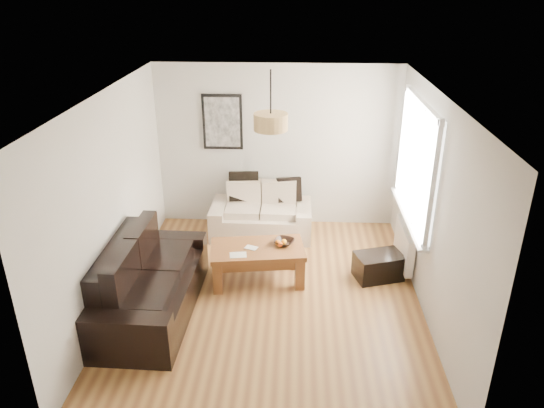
{
  "coord_description": "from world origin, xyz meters",
  "views": [
    {
      "loc": [
        0.3,
        -5.5,
        3.79
      ],
      "look_at": [
        0.0,
        0.6,
        1.05
      ],
      "focal_mm": 33.83,
      "sensor_mm": 36.0,
      "label": 1
    }
  ],
  "objects_px": {
    "sofa_leather": "(149,279)",
    "ottoman": "(378,266)",
    "loveseat_cream": "(261,211)",
    "coffee_table": "(258,264)"
  },
  "relations": [
    {
      "from": "loveseat_cream",
      "to": "coffee_table",
      "type": "height_order",
      "value": "loveseat_cream"
    },
    {
      "from": "sofa_leather",
      "to": "coffee_table",
      "type": "height_order",
      "value": "sofa_leather"
    },
    {
      "from": "loveseat_cream",
      "to": "ottoman",
      "type": "xyz_separation_m",
      "value": [
        1.68,
        -1.22,
        -0.21
      ]
    },
    {
      "from": "loveseat_cream",
      "to": "ottoman",
      "type": "bearing_deg",
      "value": -35.81
    },
    {
      "from": "sofa_leather",
      "to": "ottoman",
      "type": "bearing_deg",
      "value": -71.18
    },
    {
      "from": "loveseat_cream",
      "to": "coffee_table",
      "type": "xyz_separation_m",
      "value": [
        0.05,
        -1.36,
        -0.14
      ]
    },
    {
      "from": "coffee_table",
      "to": "ottoman",
      "type": "distance_m",
      "value": 1.64
    },
    {
      "from": "coffee_table",
      "to": "ottoman",
      "type": "bearing_deg",
      "value": 4.88
    },
    {
      "from": "coffee_table",
      "to": "ottoman",
      "type": "xyz_separation_m",
      "value": [
        1.63,
        0.14,
        -0.07
      ]
    },
    {
      "from": "sofa_leather",
      "to": "ottoman",
      "type": "distance_m",
      "value": 3.03
    }
  ]
}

